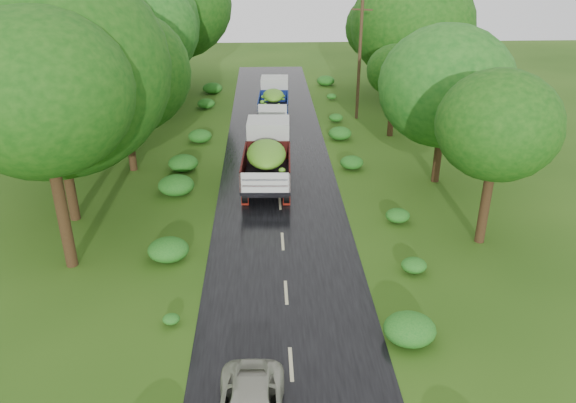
{
  "coord_description": "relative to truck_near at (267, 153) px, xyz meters",
  "views": [
    {
      "loc": [
        -0.69,
        -14.0,
        12.47
      ],
      "look_at": [
        0.27,
        8.62,
        1.7
      ],
      "focal_mm": 35.0,
      "sensor_mm": 36.0,
      "label": 1
    }
  ],
  "objects": [
    {
      "name": "utility_pole",
      "position": [
        6.79,
        11.71,
        2.69
      ],
      "size": [
        1.42,
        0.63,
        8.43
      ],
      "rotation": [
        0.0,
        0.0,
        -0.37
      ],
      "color": "#382616",
      "rests_on": "ground"
    },
    {
      "name": "trees_right",
      "position": [
        10.12,
        8.94,
        3.9
      ],
      "size": [
        6.37,
        31.35,
        8.27
      ],
      "color": "black",
      "rests_on": "ground"
    },
    {
      "name": "ground",
      "position": [
        0.59,
        -14.9,
        -1.65
      ],
      "size": [
        120.0,
        120.0,
        0.0
      ],
      "primitive_type": "plane",
      "color": "#20430E",
      "rests_on": "ground"
    },
    {
      "name": "road_lines",
      "position": [
        0.59,
        -8.9,
        -1.63
      ],
      "size": [
        0.12,
        69.6,
        0.0
      ],
      "color": "#BFB78C",
      "rests_on": "road"
    },
    {
      "name": "truck_far",
      "position": [
        0.61,
        12.67,
        -0.22
      ],
      "size": [
        2.42,
        6.11,
        2.53
      ],
      "rotation": [
        0.0,
        0.0,
        -0.05
      ],
      "color": "black",
      "rests_on": "ground"
    },
    {
      "name": "road",
      "position": [
        0.59,
        -9.9,
        -1.64
      ],
      "size": [
        6.5,
        80.0,
        0.02
      ],
      "primitive_type": "cube",
      "color": "black",
      "rests_on": "ground"
    },
    {
      "name": "shrubs",
      "position": [
        0.59,
        -0.9,
        -1.3
      ],
      "size": [
        11.9,
        44.0,
        0.7
      ],
      "color": "#165F19",
      "rests_on": "ground"
    },
    {
      "name": "truck_near",
      "position": [
        0.0,
        0.0,
        0.0
      ],
      "size": [
        2.74,
        7.05,
        2.92
      ],
      "rotation": [
        0.0,
        0.0,
        -0.04
      ],
      "color": "black",
      "rests_on": "ground"
    },
    {
      "name": "trees_left",
      "position": [
        -9.21,
        7.62,
        5.09
      ],
      "size": [
        7.62,
        34.76,
        9.31
      ],
      "color": "black",
      "rests_on": "ground"
    }
  ]
}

